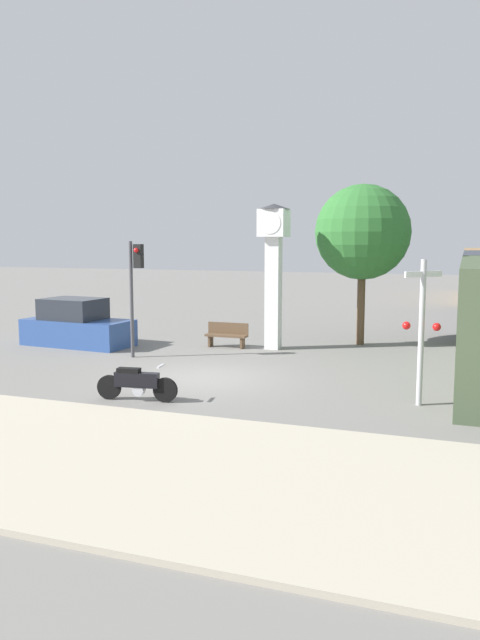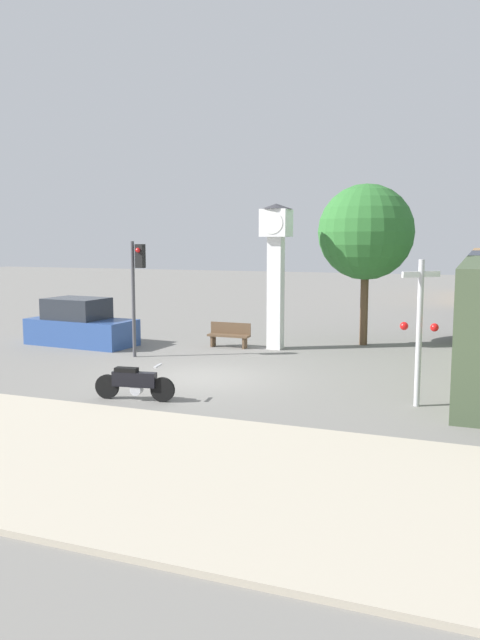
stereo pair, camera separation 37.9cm
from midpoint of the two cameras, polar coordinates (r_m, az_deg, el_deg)
name	(u,v)px [view 2 (the right image)]	position (r m, az deg, el deg)	size (l,w,h in m)	color
ground_plane	(203,378)	(18.31, -2.85, -5.31)	(120.00, 120.00, 0.00)	slate
sidewalk_strip	(51,450)	(12.51, -16.07, -11.39)	(36.00, 6.00, 0.10)	#B2A893
motorcycle	(134,383)	(15.90, -8.97, -5.69)	(2.10, 0.52, 0.93)	black
clock_tower	(276,254)	(22.84, 3.78, 6.01)	(1.18, 1.18, 5.31)	white
traffic_light	(137,278)	(21.41, -8.92, 3.85)	(0.50, 0.35, 3.97)	#47474C
railroad_crossing_signal	(419,327)	(15.54, 16.75, -0.61)	(0.90, 0.82, 3.55)	#B7B7BC
street_tree	(366,233)	(24.19, 11.89, 7.83)	(3.60, 3.60, 6.10)	brown
bench	(229,334)	(23.40, -0.51, -1.31)	(1.60, 0.44, 0.92)	brown
parked_car	(80,325)	(24.64, -13.97, -0.48)	(4.33, 2.12, 1.80)	#2D4C8C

